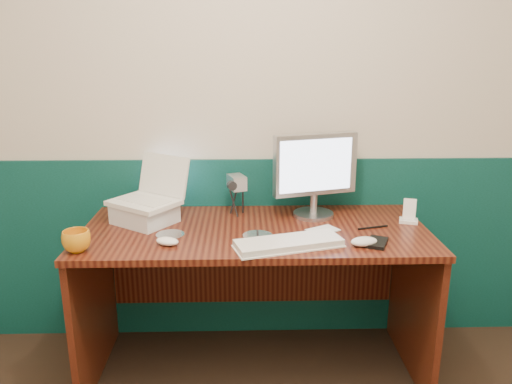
{
  "coord_description": "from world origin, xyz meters",
  "views": [
    {
      "loc": [
        -0.09,
        -0.8,
        1.55
      ],
      "look_at": [
        -0.04,
        1.23,
        0.97
      ],
      "focal_mm": 35.0,
      "sensor_mm": 36.0,
      "label": 1
    }
  ],
  "objects_px": {
    "laptop": "(142,179)",
    "monitor": "(315,175)",
    "camcorder": "(237,194)",
    "desk": "(255,301)",
    "mug": "(76,241)",
    "keyboard": "(289,244)"
  },
  "relations": [
    {
      "from": "monitor",
      "to": "mug",
      "type": "height_order",
      "value": "monitor"
    },
    {
      "from": "keyboard",
      "to": "desk",
      "type": "bearing_deg",
      "value": 104.93
    },
    {
      "from": "laptop",
      "to": "monitor",
      "type": "distance_m",
      "value": 0.83
    },
    {
      "from": "keyboard",
      "to": "mug",
      "type": "bearing_deg",
      "value": 165.54
    },
    {
      "from": "keyboard",
      "to": "mug",
      "type": "relative_size",
      "value": 3.91
    },
    {
      "from": "desk",
      "to": "monitor",
      "type": "xyz_separation_m",
      "value": [
        0.3,
        0.18,
        0.58
      ]
    },
    {
      "from": "mug",
      "to": "camcorder",
      "type": "bearing_deg",
      "value": 35.14
    },
    {
      "from": "laptop",
      "to": "camcorder",
      "type": "bearing_deg",
      "value": 49.91
    },
    {
      "from": "camcorder",
      "to": "keyboard",
      "type": "bearing_deg",
      "value": -83.68
    },
    {
      "from": "desk",
      "to": "mug",
      "type": "bearing_deg",
      "value": -161.29
    },
    {
      "from": "desk",
      "to": "laptop",
      "type": "bearing_deg",
      "value": 169.63
    },
    {
      "from": "laptop",
      "to": "camcorder",
      "type": "distance_m",
      "value": 0.47
    },
    {
      "from": "camcorder",
      "to": "monitor",
      "type": "bearing_deg",
      "value": -25.87
    },
    {
      "from": "monitor",
      "to": "mug",
      "type": "distance_m",
      "value": 1.13
    },
    {
      "from": "laptop",
      "to": "desk",
      "type": "bearing_deg",
      "value": 25.1
    },
    {
      "from": "laptop",
      "to": "camcorder",
      "type": "height_order",
      "value": "laptop"
    },
    {
      "from": "laptop",
      "to": "monitor",
      "type": "xyz_separation_m",
      "value": [
        0.82,
        0.08,
        -0.01
      ]
    },
    {
      "from": "desk",
      "to": "mug",
      "type": "height_order",
      "value": "mug"
    },
    {
      "from": "keyboard",
      "to": "camcorder",
      "type": "relative_size",
      "value": 2.13
    },
    {
      "from": "monitor",
      "to": "mug",
      "type": "bearing_deg",
      "value": -173.8
    },
    {
      "from": "desk",
      "to": "monitor",
      "type": "bearing_deg",
      "value": 30.65
    },
    {
      "from": "mug",
      "to": "laptop",
      "type": "bearing_deg",
      "value": 58.37
    }
  ]
}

